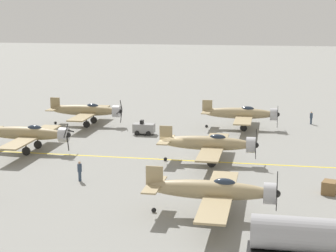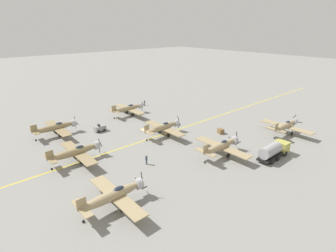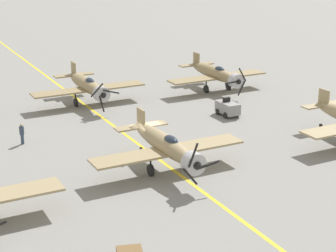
% 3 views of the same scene
% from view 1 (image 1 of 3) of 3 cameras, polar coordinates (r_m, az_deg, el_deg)
% --- Properties ---
extents(ground_plane, '(400.00, 400.00, 0.00)m').
position_cam_1_polar(ground_plane, '(57.70, 0.42, -3.46)').
color(ground_plane, gray).
extents(taxiway_stripe, '(0.30, 160.00, 0.01)m').
position_cam_1_polar(taxiway_stripe, '(57.70, 0.42, -3.45)').
color(taxiway_stripe, yellow).
rests_on(taxiway_stripe, ground).
extents(airplane_near_left, '(12.00, 9.98, 3.65)m').
position_cam_1_polar(airplane_near_left, '(75.36, -8.20, 1.56)').
color(airplane_near_left, '#927E55').
rests_on(airplane_near_left, ground).
extents(airplane_mid_left, '(12.00, 9.98, 3.65)m').
position_cam_1_polar(airplane_mid_left, '(73.02, 7.51, 1.26)').
color(airplane_mid_left, tan).
rests_on(airplane_mid_left, ground).
extents(airplane_near_center, '(12.00, 9.98, 3.65)m').
position_cam_1_polar(airplane_near_center, '(62.37, -14.00, -0.76)').
color(airplane_near_center, '#968259').
rests_on(airplane_near_center, ground).
extents(airplane_mid_right, '(12.00, 9.98, 3.75)m').
position_cam_1_polar(airplane_mid_right, '(41.72, 4.71, -6.56)').
color(airplane_mid_right, tan).
rests_on(airplane_mid_right, ground).
extents(airplane_mid_center, '(12.00, 9.98, 3.70)m').
position_cam_1_polar(airplane_mid_center, '(56.19, 4.30, -1.79)').
color(airplane_mid_center, tan).
rests_on(airplane_mid_center, ground).
extents(fuel_tanker, '(2.67, 8.00, 2.98)m').
position_cam_1_polar(fuel_tanker, '(35.21, 14.76, -11.31)').
color(fuel_tanker, black).
rests_on(fuel_tanker, ground).
extents(tow_tractor, '(1.57, 2.60, 1.79)m').
position_cam_1_polar(tow_tractor, '(69.38, -2.47, -0.22)').
color(tow_tractor, gray).
rests_on(tow_tractor, ground).
extents(ground_crew_walking, '(0.40, 0.40, 1.82)m').
position_cam_1_polar(ground_crew_walking, '(51.01, -8.96, -4.47)').
color(ground_crew_walking, '#334256').
rests_on(ground_crew_walking, ground).
extents(ground_crew_inspecting, '(0.38, 0.38, 1.72)m').
position_cam_1_polar(ground_crew_inspecting, '(78.02, 14.35, 0.86)').
color(ground_crew_inspecting, '#334256').
rests_on(ground_crew_inspecting, ground).
extents(supply_crate_by_tanker, '(1.60, 1.45, 1.11)m').
position_cam_1_polar(supply_crate_by_tanker, '(48.93, 16.08, -6.02)').
color(supply_crate_by_tanker, brown).
rests_on(supply_crate_by_tanker, ground).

